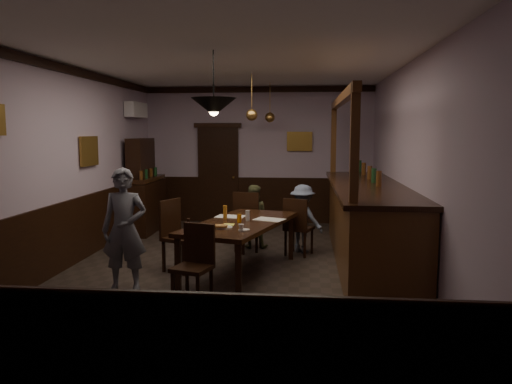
# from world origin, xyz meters

# --- Properties ---
(room) EXTENTS (5.01, 8.01, 3.01)m
(room) POSITION_xyz_m (0.00, 0.00, 1.50)
(room) COLOR #2D2621
(room) RESTS_ON ground
(dining_table) EXTENTS (1.58, 2.39, 0.75)m
(dining_table) POSITION_xyz_m (0.13, -0.10, 0.69)
(dining_table) COLOR black
(dining_table) RESTS_ON ground
(chair_far_left) EXTENTS (0.48, 0.48, 1.02)m
(chair_far_left) POSITION_xyz_m (0.07, 1.24, 0.56)
(chair_far_left) COLOR black
(chair_far_left) RESTS_ON ground
(chair_far_right) EXTENTS (0.53, 0.53, 0.95)m
(chair_far_right) POSITION_xyz_m (0.91, 1.00, 0.52)
(chair_far_right) COLOR black
(chair_far_right) RESTS_ON ground
(chair_near) EXTENTS (0.50, 0.50, 0.94)m
(chair_near) POSITION_xyz_m (-0.24, -1.37, 0.51)
(chair_near) COLOR black
(chair_near) RESTS_ON ground
(chair_side) EXTENTS (0.59, 0.59, 1.03)m
(chair_side) POSITION_xyz_m (-0.82, -0.02, 0.57)
(chair_side) COLOR black
(chair_side) RESTS_ON ground
(person_standing) EXTENTS (0.59, 0.40, 1.57)m
(person_standing) POSITION_xyz_m (-1.23, -1.00, 0.78)
(person_standing) COLOR slate
(person_standing) RESTS_ON ground
(person_seated_left) EXTENTS (0.54, 0.43, 1.10)m
(person_seated_left) POSITION_xyz_m (0.13, 1.51, 0.55)
(person_seated_left) COLOR brown
(person_seated_left) RESTS_ON ground
(person_seated_right) EXTENTS (0.85, 0.75, 1.14)m
(person_seated_right) POSITION_xyz_m (1.00, 1.26, 0.57)
(person_seated_right) COLOR slate
(person_seated_right) RESTS_ON ground
(newspaper_left) EXTENTS (0.46, 0.36, 0.01)m
(newspaper_left) POSITION_xyz_m (-0.07, 0.28, 0.75)
(newspaper_left) COLOR silver
(newspaper_left) RESTS_ON dining_table
(newspaper_right) EXTENTS (0.50, 0.44, 0.01)m
(newspaper_right) POSITION_xyz_m (0.52, 0.09, 0.75)
(newspaper_right) COLOR silver
(newspaper_right) RESTS_ON dining_table
(napkin) EXTENTS (0.19, 0.19, 0.00)m
(napkin) POSITION_xyz_m (-0.00, -0.35, 0.75)
(napkin) COLOR #E2E253
(napkin) RESTS_ON dining_table
(saucer) EXTENTS (0.15, 0.15, 0.01)m
(saucer) POSITION_xyz_m (0.25, -0.72, 0.76)
(saucer) COLOR white
(saucer) RESTS_ON dining_table
(coffee_cup) EXTENTS (0.10, 0.10, 0.07)m
(coffee_cup) POSITION_xyz_m (0.22, -0.75, 0.80)
(coffee_cup) COLOR white
(coffee_cup) RESTS_ON saucer
(pastry_plate) EXTENTS (0.22, 0.22, 0.01)m
(pastry_plate) POSITION_xyz_m (-0.03, -0.58, 0.76)
(pastry_plate) COLOR white
(pastry_plate) RESTS_ON dining_table
(pastry_ring_a) EXTENTS (0.13, 0.13, 0.04)m
(pastry_ring_a) POSITION_xyz_m (-0.11, -0.64, 0.79)
(pastry_ring_a) COLOR #C68C47
(pastry_ring_a) RESTS_ON pastry_plate
(pastry_ring_b) EXTENTS (0.13, 0.13, 0.04)m
(pastry_ring_b) POSITION_xyz_m (-0.04, -0.64, 0.79)
(pastry_ring_b) COLOR #C68C47
(pastry_ring_b) RESTS_ON pastry_plate
(soda_can) EXTENTS (0.07, 0.07, 0.12)m
(soda_can) POSITION_xyz_m (0.12, -0.18, 0.81)
(soda_can) COLOR orange
(soda_can) RESTS_ON dining_table
(beer_glass) EXTENTS (0.06, 0.06, 0.20)m
(beer_glass) POSITION_xyz_m (-0.12, 0.07, 0.85)
(beer_glass) COLOR #BF721E
(beer_glass) RESTS_ON dining_table
(water_glass) EXTENTS (0.06, 0.06, 0.15)m
(water_glass) POSITION_xyz_m (0.22, -0.02, 0.82)
(water_glass) COLOR silver
(water_glass) RESTS_ON dining_table
(pepper_mill) EXTENTS (0.04, 0.04, 0.14)m
(pepper_mill) POSITION_xyz_m (-0.48, -0.71, 0.82)
(pepper_mill) COLOR black
(pepper_mill) RESTS_ON dining_table
(sideboard) EXTENTS (0.51, 1.42, 1.88)m
(sideboard) POSITION_xyz_m (-2.21, 2.70, 0.75)
(sideboard) COLOR black
(sideboard) RESTS_ON ground
(bar_counter) EXTENTS (1.06, 4.57, 2.56)m
(bar_counter) POSITION_xyz_m (1.99, 0.69, 0.64)
(bar_counter) COLOR #512A15
(bar_counter) RESTS_ON ground
(door_back) EXTENTS (0.90, 0.06, 2.10)m
(door_back) POSITION_xyz_m (-0.90, 3.95, 1.05)
(door_back) COLOR black
(door_back) RESTS_ON ground
(ac_unit) EXTENTS (0.20, 0.85, 0.30)m
(ac_unit) POSITION_xyz_m (-2.38, 2.90, 2.45)
(ac_unit) COLOR white
(ac_unit) RESTS_ON ground
(picture_left_large) EXTENTS (0.04, 0.62, 0.48)m
(picture_left_large) POSITION_xyz_m (-2.46, 0.80, 1.70)
(picture_left_large) COLOR olive
(picture_left_large) RESTS_ON ground
(picture_back) EXTENTS (0.55, 0.04, 0.42)m
(picture_back) POSITION_xyz_m (0.90, 3.96, 1.80)
(picture_back) COLOR olive
(picture_back) RESTS_ON ground
(pendant_iron) EXTENTS (0.56, 0.56, 0.79)m
(pendant_iron) POSITION_xyz_m (-0.10, -0.87, 2.32)
(pendant_iron) COLOR black
(pendant_iron) RESTS_ON ground
(pendant_brass_mid) EXTENTS (0.20, 0.20, 0.81)m
(pendant_brass_mid) POSITION_xyz_m (0.10, 1.66, 2.30)
(pendant_brass_mid) COLOR #BF8C3F
(pendant_brass_mid) RESTS_ON ground
(pendant_brass_far) EXTENTS (0.20, 0.20, 0.81)m
(pendant_brass_far) POSITION_xyz_m (0.30, 3.25, 2.30)
(pendant_brass_far) COLOR #BF8C3F
(pendant_brass_far) RESTS_ON ground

